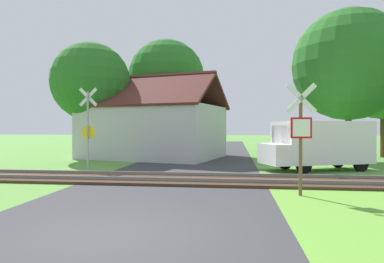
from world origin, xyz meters
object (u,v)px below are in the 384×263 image
at_px(stop_sign_near, 301,132).
at_px(crossing_sign_far, 88,125).
at_px(tree_right, 349,65).
at_px(tree_center, 166,78).
at_px(tree_left, 91,82).
at_px(house, 154,130).
at_px(mail_truck, 319,143).
at_px(tree_far, 384,71).

distance_m(stop_sign_near, crossing_sign_far, 10.00).
bearing_deg(tree_right, stop_sign_near, -113.58).
bearing_deg(tree_center, crossing_sign_far, -98.66).
relative_size(tree_left, tree_center, 0.86).
bearing_deg(house, tree_center, 103.57).
relative_size(crossing_sign_far, tree_center, 0.44).
bearing_deg(tree_center, house, -90.74).
bearing_deg(house, crossing_sign_far, -88.93).
height_order(tree_left, mail_truck, tree_left).
relative_size(house, mail_truck, 1.87).
bearing_deg(tree_left, tree_center, 48.41).
bearing_deg(stop_sign_near, tree_far, -125.00).
relative_size(tree_left, tree_right, 0.84).
height_order(crossing_sign_far, tree_right, tree_right).
distance_m(crossing_sign_far, tree_far, 18.90).
relative_size(tree_left, mail_truck, 1.42).
xyz_separation_m(house, tree_right, (11.76, -0.89, 3.76)).
xyz_separation_m(crossing_sign_far, tree_far, (16.45, 8.60, 3.58)).
bearing_deg(tree_right, tree_far, 42.96).
height_order(tree_left, tree_right, tree_right).
bearing_deg(tree_right, tree_center, 157.68).
xyz_separation_m(house, tree_left, (-3.98, -0.63, 3.07)).
bearing_deg(tree_far, mail_truck, -127.81).
relative_size(tree_right, tree_center, 1.02).
height_order(crossing_sign_far, mail_truck, crossing_sign_far).
relative_size(tree_left, tree_far, 0.84).
relative_size(tree_far, tree_right, 1.01).
bearing_deg(tree_far, stop_sign_near, -119.83).
bearing_deg(tree_left, tree_right, -0.95).
xyz_separation_m(crossing_sign_far, house, (1.54, 6.56, -0.26)).
height_order(stop_sign_near, crossing_sign_far, crossing_sign_far).
height_order(stop_sign_near, tree_left, tree_left).
bearing_deg(tree_far, tree_left, -171.97).
relative_size(stop_sign_near, tree_center, 0.37).
bearing_deg(mail_truck, house, 37.00).
distance_m(stop_sign_near, mail_truck, 6.36).
bearing_deg(crossing_sign_far, tree_center, 80.25).
height_order(stop_sign_near, tree_center, tree_center).
distance_m(stop_sign_near, tree_left, 15.88).
height_order(stop_sign_near, house, house).
xyz_separation_m(house, mail_truck, (9.01, -5.57, -0.58)).
xyz_separation_m(stop_sign_near, crossing_sign_far, (-8.63, 5.04, 0.24)).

